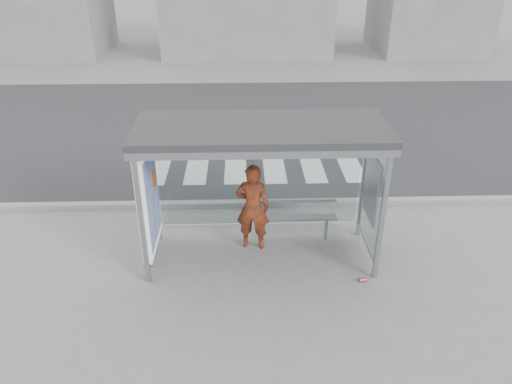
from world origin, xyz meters
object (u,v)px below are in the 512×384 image
bench (295,217)px  soda_can (363,280)px  person (253,207)px  bus_shelter (240,159)px

bench → soda_can: bearing=-52.9°
person → soda_can: person is taller
person → soda_can: (1.90, -1.18, -0.84)m
bus_shelter → person: 1.17m
soda_can → bus_shelter: bearing=157.3°
bus_shelter → person: bearing=51.5°
bench → soda_can: bench is taller
bench → soda_can: size_ratio=12.16×
bus_shelter → soda_can: bus_shelter is taller
person → soda_can: bearing=157.3°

